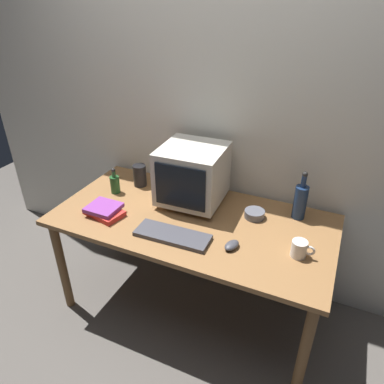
{
  "coord_description": "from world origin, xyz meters",
  "views": [
    {
      "loc": [
        0.74,
        -1.62,
        1.92
      ],
      "look_at": [
        0.0,
        0.0,
        0.9
      ],
      "focal_mm": 33.62,
      "sensor_mm": 36.0,
      "label": 1
    }
  ],
  "objects_px": {
    "keyboard": "(172,235)",
    "computer_mouse": "(232,245)",
    "bottle_tall": "(300,201)",
    "bottle_short": "(115,184)",
    "book_stack": "(104,210)",
    "cd_spindle": "(254,214)",
    "metal_canister": "(140,175)",
    "crt_monitor": "(192,174)",
    "mug": "(300,249)"
  },
  "relations": [
    {
      "from": "keyboard",
      "to": "bottle_tall",
      "type": "xyz_separation_m",
      "value": [
        0.59,
        0.49,
        0.1
      ]
    },
    {
      "from": "bottle_short",
      "to": "book_stack",
      "type": "height_order",
      "value": "bottle_short"
    },
    {
      "from": "cd_spindle",
      "to": "metal_canister",
      "type": "height_order",
      "value": "metal_canister"
    },
    {
      "from": "metal_canister",
      "to": "computer_mouse",
      "type": "bearing_deg",
      "value": -26.17
    },
    {
      "from": "cd_spindle",
      "to": "bottle_short",
      "type": "bearing_deg",
      "value": -174.22
    },
    {
      "from": "keyboard",
      "to": "computer_mouse",
      "type": "height_order",
      "value": "computer_mouse"
    },
    {
      "from": "bottle_short",
      "to": "cd_spindle",
      "type": "distance_m",
      "value": 0.93
    },
    {
      "from": "mug",
      "to": "metal_canister",
      "type": "height_order",
      "value": "metal_canister"
    },
    {
      "from": "cd_spindle",
      "to": "computer_mouse",
      "type": "bearing_deg",
      "value": -94.78
    },
    {
      "from": "book_stack",
      "to": "bottle_tall",
      "type": "bearing_deg",
      "value": 23.03
    },
    {
      "from": "computer_mouse",
      "to": "bottle_tall",
      "type": "relative_size",
      "value": 0.33
    },
    {
      "from": "crt_monitor",
      "to": "bottle_tall",
      "type": "xyz_separation_m",
      "value": [
        0.65,
        0.09,
        -0.08
      ]
    },
    {
      "from": "bottle_tall",
      "to": "bottle_short",
      "type": "xyz_separation_m",
      "value": [
        -1.17,
        -0.2,
        -0.05
      ]
    },
    {
      "from": "computer_mouse",
      "to": "book_stack",
      "type": "bearing_deg",
      "value": -162.79
    },
    {
      "from": "bottle_tall",
      "to": "crt_monitor",
      "type": "bearing_deg",
      "value": -171.72
    },
    {
      "from": "crt_monitor",
      "to": "book_stack",
      "type": "height_order",
      "value": "crt_monitor"
    },
    {
      "from": "computer_mouse",
      "to": "bottle_short",
      "type": "xyz_separation_m",
      "value": [
        -0.9,
        0.24,
        0.05
      ]
    },
    {
      "from": "crt_monitor",
      "to": "bottle_tall",
      "type": "distance_m",
      "value": 0.66
    },
    {
      "from": "mug",
      "to": "bottle_short",
      "type": "bearing_deg",
      "value": 172.71
    },
    {
      "from": "bottle_tall",
      "to": "cd_spindle",
      "type": "height_order",
      "value": "bottle_tall"
    },
    {
      "from": "keyboard",
      "to": "book_stack",
      "type": "distance_m",
      "value": 0.48
    },
    {
      "from": "computer_mouse",
      "to": "bottle_short",
      "type": "relative_size",
      "value": 0.56
    },
    {
      "from": "crt_monitor",
      "to": "keyboard",
      "type": "relative_size",
      "value": 0.96
    },
    {
      "from": "crt_monitor",
      "to": "computer_mouse",
      "type": "relative_size",
      "value": 4.02
    },
    {
      "from": "computer_mouse",
      "to": "bottle_short",
      "type": "distance_m",
      "value": 0.93
    },
    {
      "from": "keyboard",
      "to": "bottle_short",
      "type": "height_order",
      "value": "bottle_short"
    },
    {
      "from": "keyboard",
      "to": "bottle_tall",
      "type": "relative_size",
      "value": 1.38
    },
    {
      "from": "computer_mouse",
      "to": "mug",
      "type": "relative_size",
      "value": 0.83
    },
    {
      "from": "keyboard",
      "to": "computer_mouse",
      "type": "bearing_deg",
      "value": 5.87
    },
    {
      "from": "book_stack",
      "to": "cd_spindle",
      "type": "distance_m",
      "value": 0.91
    },
    {
      "from": "bottle_short",
      "to": "metal_canister",
      "type": "relative_size",
      "value": 1.19
    },
    {
      "from": "bottle_tall",
      "to": "mug",
      "type": "relative_size",
      "value": 2.54
    },
    {
      "from": "bottle_short",
      "to": "book_stack",
      "type": "bearing_deg",
      "value": -69.83
    },
    {
      "from": "metal_canister",
      "to": "cd_spindle",
      "type": "bearing_deg",
      "value": -4.23
    },
    {
      "from": "computer_mouse",
      "to": "mug",
      "type": "distance_m",
      "value": 0.34
    },
    {
      "from": "cd_spindle",
      "to": "crt_monitor",
      "type": "bearing_deg",
      "value": 178.08
    },
    {
      "from": "bottle_tall",
      "to": "cd_spindle",
      "type": "relative_size",
      "value": 2.54
    },
    {
      "from": "mug",
      "to": "cd_spindle",
      "type": "distance_m",
      "value": 0.4
    },
    {
      "from": "crt_monitor",
      "to": "metal_canister",
      "type": "xyz_separation_m",
      "value": [
        -0.42,
        0.05,
        -0.12
      ]
    },
    {
      "from": "bottle_tall",
      "to": "book_stack",
      "type": "bearing_deg",
      "value": -156.97
    },
    {
      "from": "bottle_short",
      "to": "keyboard",
      "type": "bearing_deg",
      "value": -26.37
    },
    {
      "from": "book_stack",
      "to": "mug",
      "type": "height_order",
      "value": "mug"
    },
    {
      "from": "bottle_short",
      "to": "cd_spindle",
      "type": "xyz_separation_m",
      "value": [
        0.93,
        0.09,
        -0.04
      ]
    },
    {
      "from": "bottle_tall",
      "to": "cd_spindle",
      "type": "distance_m",
      "value": 0.28
    },
    {
      "from": "crt_monitor",
      "to": "cd_spindle",
      "type": "relative_size",
      "value": 3.35
    },
    {
      "from": "computer_mouse",
      "to": "metal_canister",
      "type": "height_order",
      "value": "metal_canister"
    },
    {
      "from": "bottle_tall",
      "to": "cd_spindle",
      "type": "bearing_deg",
      "value": -155.37
    },
    {
      "from": "bottle_short",
      "to": "computer_mouse",
      "type": "bearing_deg",
      "value": -14.89
    },
    {
      "from": "bottle_short",
      "to": "cd_spindle",
      "type": "relative_size",
      "value": 1.48
    },
    {
      "from": "bottle_tall",
      "to": "metal_canister",
      "type": "height_order",
      "value": "bottle_tall"
    }
  ]
}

